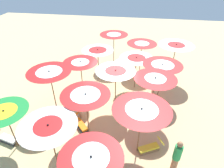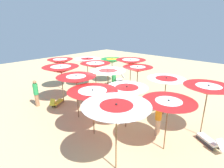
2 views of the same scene
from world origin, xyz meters
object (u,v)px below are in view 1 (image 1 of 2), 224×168
(beach_ball, at_px, (121,112))
(beach_umbrella_8, at_px, (86,97))
(lounger_2, at_px, (7,138))
(lounger_3, at_px, (121,59))
(beach_umbrella_9, at_px, (49,129))
(beach_umbrella_14, at_px, (91,161))
(beachgoer_0, at_px, (79,102))
(beach_umbrella_6, at_px, (136,60))
(beach_umbrella_7, at_px, (116,73))
(beach_umbrella_10, at_px, (176,48))
(beachgoer_2, at_px, (130,64))
(beach_umbrella_3, at_px, (50,75))
(beach_umbrella_12, at_px, (155,82))
(beach_umbrella_5, at_px, (142,46))
(beach_umbrella_13, at_px, (141,113))
(beach_umbrella_2, at_px, (80,65))
(beach_umbrella_0, at_px, (114,37))
(beachgoer_1, at_px, (177,157))
(lounger_1, at_px, (150,147))
(beach_umbrella_1, at_px, (98,52))
(beach_umbrella_11, at_px, (162,68))
(lounger_0, at_px, (80,123))

(beach_ball, bearing_deg, beach_umbrella_8, -40.99)
(lounger_2, xyz_separation_m, lounger_3, (-8.85, 4.27, -0.00))
(beach_umbrella_9, distance_m, beach_umbrella_14, 2.06)
(beach_umbrella_9, height_order, beachgoer_0, beach_umbrella_9)
(beach_umbrella_14, bearing_deg, beach_umbrella_8, -161.54)
(beach_umbrella_6, height_order, lounger_2, beach_umbrella_6)
(beach_umbrella_7, bearing_deg, beach_umbrella_14, -0.11)
(beach_umbrella_10, relative_size, beachgoer_0, 1.40)
(beachgoer_0, relative_size, beachgoer_2, 1.06)
(beach_umbrella_3, xyz_separation_m, beach_umbrella_12, (-0.35, 5.14, -0.13))
(beach_umbrella_5, height_order, beach_umbrella_6, beach_umbrella_5)
(beach_umbrella_12, bearing_deg, beach_umbrella_13, -13.94)
(beach_umbrella_2, bearing_deg, beach_umbrella_14, 19.62)
(beach_umbrella_0, height_order, beach_umbrella_6, beach_umbrella_0)
(beach_umbrella_2, relative_size, beachgoer_0, 1.32)
(beach_umbrella_13, bearing_deg, beachgoer_2, -172.28)
(beach_umbrella_8, height_order, beachgoer_1, beach_umbrella_8)
(beachgoer_2, bearing_deg, beach_umbrella_7, -138.21)
(beach_umbrella_12, distance_m, lounger_1, 3.00)
(beach_umbrella_5, relative_size, lounger_1, 1.89)
(beach_umbrella_8, bearing_deg, beach_umbrella_6, 155.80)
(beach_umbrella_14, bearing_deg, beach_ball, 174.69)
(beachgoer_1, bearing_deg, beach_umbrella_10, -159.73)
(beach_umbrella_8, bearing_deg, beach_umbrella_9, -23.70)
(beach_umbrella_6, distance_m, beach_umbrella_9, 6.76)
(beach_umbrella_6, relative_size, beach_umbrella_13, 0.88)
(beach_umbrella_1, distance_m, lounger_2, 6.99)
(beach_umbrella_7, xyz_separation_m, lounger_1, (2.66, 1.94, -2.04))
(beach_umbrella_0, relative_size, beach_umbrella_1, 1.13)
(beach_umbrella_2, xyz_separation_m, beach_ball, (1.22, 2.45, -2.05))
(beach_umbrella_6, relative_size, beach_ball, 7.49)
(beach_umbrella_0, relative_size, beach_umbrella_7, 1.02)
(lounger_1, bearing_deg, beachgoer_2, -104.46)
(beach_umbrella_12, relative_size, lounger_2, 2.04)
(beach_umbrella_6, bearing_deg, beach_umbrella_11, 63.39)
(beach_umbrella_13, distance_m, beachgoer_1, 2.10)
(lounger_1, distance_m, beach_ball, 2.60)
(beachgoer_2, bearing_deg, beachgoer_1, -112.47)
(beach_umbrella_1, bearing_deg, beach_umbrella_8, 6.67)
(beach_umbrella_2, relative_size, beach_umbrella_8, 1.00)
(beach_umbrella_2, xyz_separation_m, beach_umbrella_8, (2.81, 1.07, 0.01))
(beach_umbrella_3, distance_m, beachgoer_1, 6.75)
(beach_umbrella_10, distance_m, beach_umbrella_14, 9.32)
(beach_umbrella_2, distance_m, beach_umbrella_9, 4.68)
(lounger_1, height_order, beachgoer_2, beachgoer_2)
(beachgoer_2, bearing_deg, lounger_3, 72.01)
(beach_umbrella_3, distance_m, beach_ball, 4.20)
(beach_umbrella_10, xyz_separation_m, beachgoer_0, (4.71, -5.09, -1.33))
(beach_umbrella_3, distance_m, lounger_0, 2.86)
(lounger_2, xyz_separation_m, beachgoer_1, (0.34, 7.43, 0.68))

